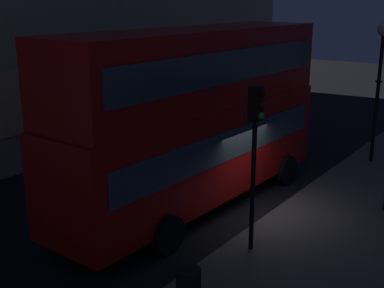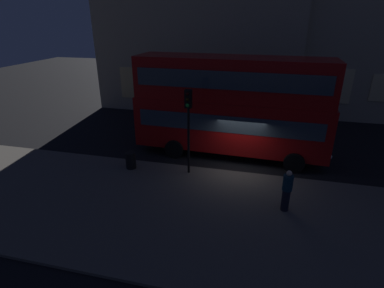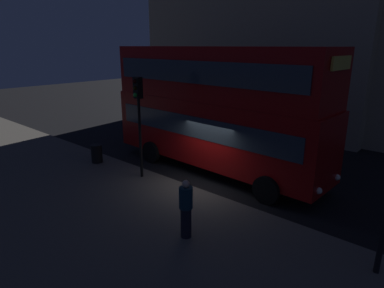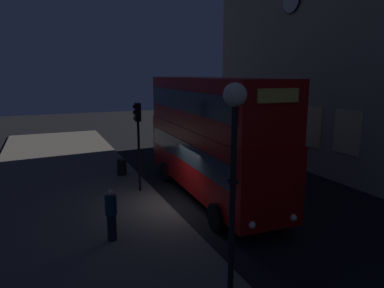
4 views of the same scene
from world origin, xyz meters
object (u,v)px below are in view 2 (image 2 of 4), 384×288
(litter_bin, at_px, (131,160))
(pedestrian, at_px, (287,190))
(traffic_light_near_kerb, at_px, (188,115))
(double_decker_bus, at_px, (231,103))

(litter_bin, bearing_deg, pedestrian, -14.52)
(traffic_light_near_kerb, xyz_separation_m, pedestrian, (4.58, -2.18, -2.12))
(double_decker_bus, xyz_separation_m, litter_bin, (-4.70, -3.12, -2.53))
(double_decker_bus, height_order, traffic_light_near_kerb, double_decker_bus)
(pedestrian, bearing_deg, litter_bin, 67.10)
(double_decker_bus, distance_m, traffic_light_near_kerb, 3.35)
(double_decker_bus, xyz_separation_m, pedestrian, (2.93, -5.09, -2.05))
(double_decker_bus, height_order, litter_bin, double_decker_bus)
(litter_bin, bearing_deg, double_decker_bus, 33.57)
(double_decker_bus, relative_size, litter_bin, 12.20)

